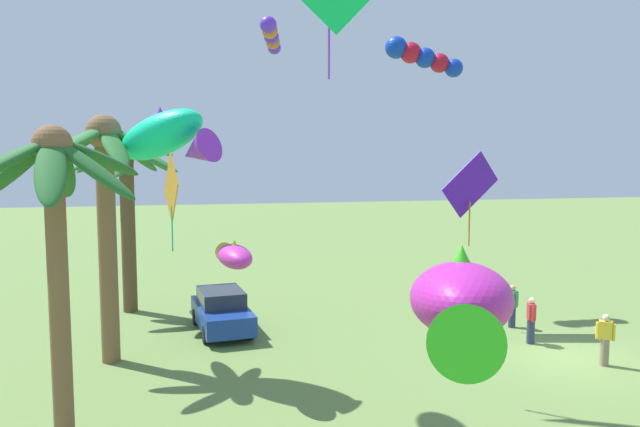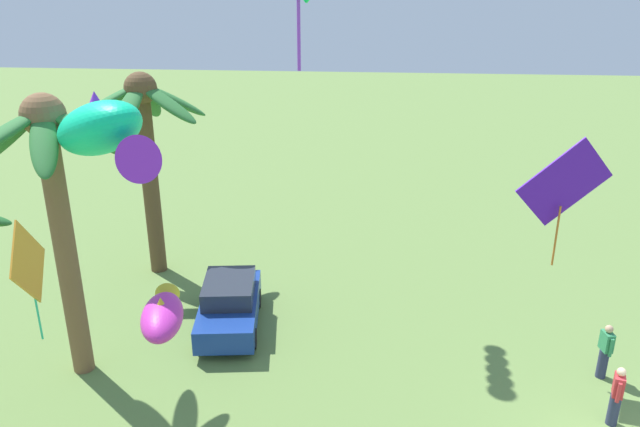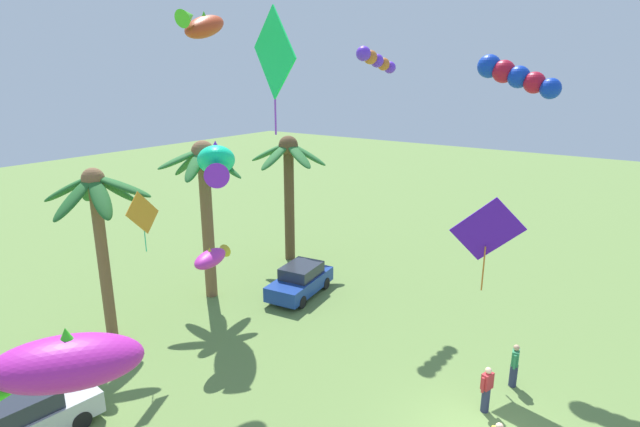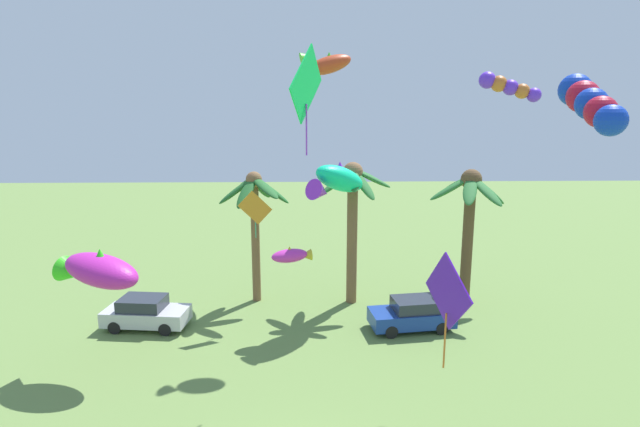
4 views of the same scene
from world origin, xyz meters
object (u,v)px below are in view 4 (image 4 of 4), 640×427
at_px(palm_tree_1, 353,201).
at_px(parked_car_1, 146,313).
at_px(kite_fish_3, 337,180).
at_px(kite_diamond_7, 306,86).
at_px(parked_car_0, 412,314).
at_px(kite_diamond_5, 255,208).
at_px(kite_diamond_8, 447,294).
at_px(kite_tube_0, 507,87).
at_px(kite_fish_4, 97,270).
at_px(kite_fish_1, 326,64).
at_px(palm_tree_2, 255,204).
at_px(kite_fish_6, 292,255).
at_px(kite_tube_2, 589,102).
at_px(palm_tree_0, 470,205).

xyz_separation_m(palm_tree_1, parked_car_1, (-10.09, -2.99, -4.82)).
xyz_separation_m(kite_fish_3, kite_diamond_7, (-1.45, -4.53, 4.17)).
distance_m(parked_car_0, kite_diamond_5, 8.97).
xyz_separation_m(palm_tree_1, parked_car_0, (2.56, -3.51, -4.82)).
bearing_deg(parked_car_1, parked_car_0, -2.33).
xyz_separation_m(kite_fish_3, kite_diamond_8, (2.41, -10.69, -1.68)).
bearing_deg(palm_tree_1, kite_diamond_8, -83.30).
bearing_deg(kite_tube_0, kite_fish_3, 148.41).
bearing_deg(parked_car_0, parked_car_1, 177.67).
distance_m(palm_tree_1, kite_fish_4, 12.59).
distance_m(kite_fish_3, kite_diamond_5, 4.14).
bearing_deg(kite_fish_1, palm_tree_2, 145.87).
relative_size(parked_car_1, kite_fish_4, 1.01).
bearing_deg(palm_tree_1, palm_tree_2, 175.73).
height_order(parked_car_0, kite_fish_6, kite_fish_6).
bearing_deg(palm_tree_2, kite_fish_4, -127.30).
distance_m(kite_fish_4, kite_diamond_8, 13.39).
bearing_deg(kite_fish_1, kite_diamond_8, -74.17).
relative_size(kite_tube_0, kite_tube_2, 0.70).
distance_m(kite_tube_2, kite_diamond_5, 14.87).
relative_size(parked_car_0, kite_fish_6, 2.07).
height_order(kite_tube_2, kite_diamond_5, kite_tube_2).
bearing_deg(kite_fish_1, palm_tree_1, 54.55).
relative_size(palm_tree_1, kite_fish_3, 2.12).
xyz_separation_m(kite_fish_4, kite_diamond_5, (5.69, 4.63, 1.51)).
distance_m(kite_fish_4, kite_fish_6, 8.10).
distance_m(parked_car_0, kite_tube_2, 13.10).
xyz_separation_m(parked_car_1, kite_tube_2, (15.27, -8.97, 9.65)).
bearing_deg(kite_tube_2, palm_tree_1, 113.39).
relative_size(palm_tree_0, kite_tube_0, 3.14).
distance_m(palm_tree_0, kite_fish_1, 10.54).
height_order(parked_car_0, kite_tube_2, kite_tube_2).
bearing_deg(kite_diamond_8, kite_tube_2, 8.60).
relative_size(palm_tree_2, kite_fish_3, 1.97).
bearing_deg(kite_fish_3, parked_car_1, -172.77).
distance_m(parked_car_0, kite_tube_0, 10.94).
bearing_deg(kite_diamond_5, kite_fish_4, -140.85).
bearing_deg(parked_car_0, kite_fish_6, -179.03).
height_order(parked_car_1, kite_fish_4, kite_fish_4).
bearing_deg(kite_diamond_5, palm_tree_1, 23.27).
xyz_separation_m(palm_tree_2, kite_fish_1, (3.65, -2.47, 6.90)).
relative_size(kite_tube_2, kite_diamond_5, 1.42).
distance_m(palm_tree_1, kite_fish_3, 2.45).
xyz_separation_m(kite_diamond_5, kite_diamond_7, (2.47, -4.28, 5.47)).
relative_size(parked_car_0, kite_diamond_7, 1.00).
height_order(kite_fish_3, kite_fish_6, kite_fish_3).
bearing_deg(kite_tube_2, kite_diamond_5, 135.44).
distance_m(kite_diamond_5, kite_diamond_7, 7.37).
height_order(parked_car_0, kite_fish_1, kite_fish_1).
distance_m(kite_fish_6, kite_diamond_8, 10.13).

